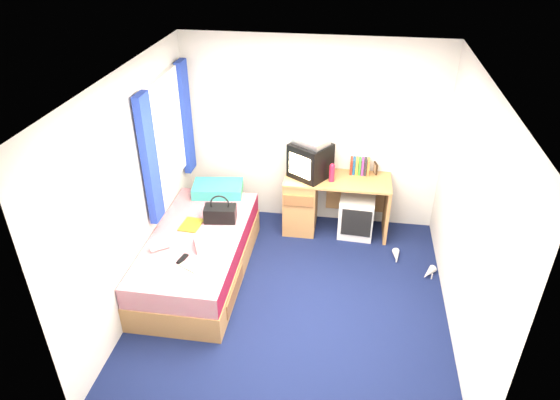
# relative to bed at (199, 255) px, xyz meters

# --- Properties ---
(ground) EXTENTS (3.40, 3.40, 0.00)m
(ground) POSITION_rel_bed_xyz_m (1.10, -0.28, -0.27)
(ground) COLOR #0C1438
(ground) RESTS_ON ground
(room_shell) EXTENTS (3.40, 3.40, 3.40)m
(room_shell) POSITION_rel_bed_xyz_m (1.10, -0.28, 1.18)
(room_shell) COLOR white
(room_shell) RESTS_ON ground
(bed) EXTENTS (1.01, 2.00, 0.54)m
(bed) POSITION_rel_bed_xyz_m (0.00, 0.00, 0.00)
(bed) COLOR #B6834B
(bed) RESTS_ON ground
(pillow) EXTENTS (0.65, 0.46, 0.13)m
(pillow) POSITION_rel_bed_xyz_m (-0.00, 0.92, 0.34)
(pillow) COLOR blue
(pillow) RESTS_ON bed
(desk) EXTENTS (1.30, 0.55, 0.75)m
(desk) POSITION_rel_bed_xyz_m (1.19, 1.16, 0.14)
(desk) COLOR #B6834B
(desk) RESTS_ON ground
(storage_cube) EXTENTS (0.45, 0.45, 0.53)m
(storage_cube) POSITION_rel_bed_xyz_m (1.73, 1.11, -0.00)
(storage_cube) COLOR silver
(storage_cube) RESTS_ON ground
(crt_tv) EXTENTS (0.58, 0.57, 0.43)m
(crt_tv) POSITION_rel_bed_xyz_m (1.12, 1.16, 0.70)
(crt_tv) COLOR black
(crt_tv) RESTS_ON desk
(vcr) EXTENTS (0.47, 0.44, 0.07)m
(vcr) POSITION_rel_bed_xyz_m (1.12, 1.16, 0.95)
(vcr) COLOR silver
(vcr) RESTS_ON crt_tv
(book_row) EXTENTS (0.24, 0.13, 0.20)m
(book_row) POSITION_rel_bed_xyz_m (1.72, 1.32, 0.58)
(book_row) COLOR maroon
(book_row) RESTS_ON desk
(picture_frame) EXTENTS (0.05, 0.12, 0.14)m
(picture_frame) POSITION_rel_bed_xyz_m (1.92, 1.35, 0.55)
(picture_frame) COLOR black
(picture_frame) RESTS_ON desk
(pink_water_bottle) EXTENTS (0.08, 0.08, 0.21)m
(pink_water_bottle) POSITION_rel_bed_xyz_m (1.39, 1.07, 0.59)
(pink_water_bottle) COLOR red
(pink_water_bottle) RESTS_ON desk
(aerosol_can) EXTENTS (0.05, 0.05, 0.16)m
(aerosol_can) POSITION_rel_bed_xyz_m (1.34, 1.16, 0.56)
(aerosol_can) COLOR silver
(aerosol_can) RESTS_ON desk
(handbag) EXTENTS (0.38, 0.24, 0.33)m
(handbag) POSITION_rel_bed_xyz_m (0.19, 0.33, 0.37)
(handbag) COLOR black
(handbag) RESTS_ON bed
(towel) EXTENTS (0.38, 0.36, 0.10)m
(towel) POSITION_rel_bed_xyz_m (0.20, -0.18, 0.32)
(towel) COLOR silver
(towel) RESTS_ON bed
(magazine) EXTENTS (0.24, 0.30, 0.01)m
(magazine) POSITION_rel_bed_xyz_m (-0.12, 0.17, 0.28)
(magazine) COLOR yellow
(magazine) RESTS_ON bed
(water_bottle) EXTENTS (0.20, 0.18, 0.07)m
(water_bottle) POSITION_rel_bed_xyz_m (-0.30, -0.32, 0.31)
(water_bottle) COLOR #B4C1C6
(water_bottle) RESTS_ON bed
(colour_swatch_fan) EXTENTS (0.22, 0.15, 0.01)m
(colour_swatch_fan) POSITION_rel_bed_xyz_m (0.09, -0.57, 0.28)
(colour_swatch_fan) COLOR orange
(colour_swatch_fan) RESTS_ON bed
(remote_control) EXTENTS (0.08, 0.17, 0.02)m
(remote_control) POSITION_rel_bed_xyz_m (-0.01, -0.45, 0.28)
(remote_control) COLOR black
(remote_control) RESTS_ON bed
(window_assembly) EXTENTS (0.11, 1.42, 1.40)m
(window_assembly) POSITION_rel_bed_xyz_m (-0.45, 0.62, 1.15)
(window_assembly) COLOR silver
(window_assembly) RESTS_ON room_shell
(white_heels) EXTENTS (0.49, 0.49, 0.09)m
(white_heels) POSITION_rel_bed_xyz_m (2.40, 0.49, -0.23)
(white_heels) COLOR silver
(white_heels) RESTS_ON ground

